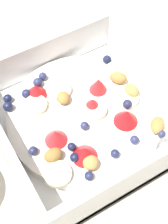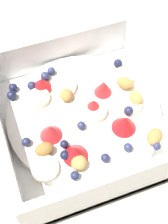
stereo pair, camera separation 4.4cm
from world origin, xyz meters
name	(u,v)px [view 2 (the right image)]	position (x,y,z in m)	size (l,w,h in m)	color
ground_plane	(96,127)	(0.00, 0.00, 0.00)	(2.40, 2.40, 0.00)	beige
fruit_bowl	(84,116)	(0.01, 0.01, 0.02)	(0.23, 0.23, 0.07)	white
spoon	(4,44)	(0.19, 0.08, 0.00)	(0.09, 0.17, 0.01)	silver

